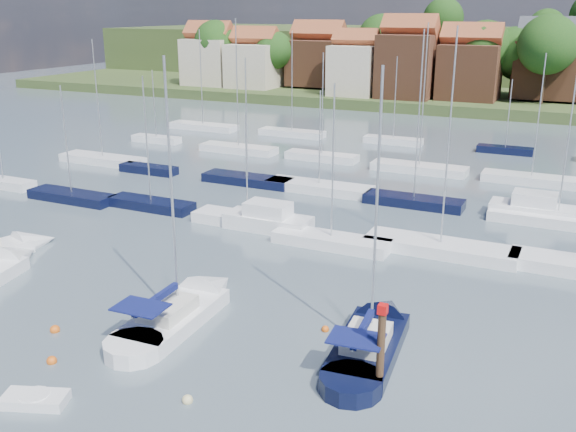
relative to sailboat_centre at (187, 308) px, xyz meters
The scene contains 11 objects.
ground 35.30m from the sailboat_centre, 85.47° to the left, with size 260.00×260.00×0.00m, color #4C5A67.
sailboat_centre is the anchor object (origin of this frame).
sailboat_navy 10.86m from the sailboat_centre, ahead, with size 4.02×11.46×15.58m.
tender 10.43m from the sailboat_centre, 96.11° to the right, with size 3.11×2.23×0.61m.
timber_piling 12.77m from the sailboat_centre, 13.22° to the right, with size 0.40×0.40×6.66m.
buoy_b 8.03m from the sailboat_centre, 112.39° to the right, with size 0.52×0.52×0.52m, color #D85914.
buoy_c 7.23m from the sailboat_centre, 137.32° to the right, with size 0.54×0.54×0.54m, color #D85914.
buoy_d 8.84m from the sailboat_centre, 56.19° to the right, with size 0.50×0.50×0.50m, color beige.
buoy_e 8.11m from the sailboat_centre, 10.38° to the left, with size 0.42×0.42×0.42m, color #D85914.
marina_field 30.70m from the sailboat_centre, 81.20° to the left, with size 79.62×41.41×15.93m.
far_shore_town 128.02m from the sailboat_centre, 87.75° to the left, with size 212.46×90.00×22.27m.
Camera 1 is at (16.75, -22.91, 16.74)m, focal length 40.00 mm.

